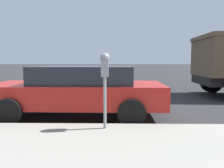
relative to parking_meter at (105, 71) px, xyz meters
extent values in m
plane|color=#2B2B2D|center=(2.53, 0.56, -1.28)|extent=(220.00, 220.00, 0.00)
cylinder|color=gray|center=(0.00, 0.00, -0.63)|extent=(0.06, 0.06, 1.04)
cube|color=gray|center=(0.00, 0.00, 0.06)|extent=(0.20, 0.14, 0.34)
sphere|color=gray|center=(0.00, 0.00, 0.26)|extent=(0.19, 0.19, 0.19)
cube|color=#B21919|center=(0.11, 0.00, 0.02)|extent=(0.01, 0.11, 0.12)
cube|color=black|center=(0.11, 0.00, 0.13)|extent=(0.01, 0.10, 0.08)
cube|color=#B21E19|center=(1.45, 0.81, -0.68)|extent=(1.85, 4.53, 0.57)
cube|color=#232833|center=(1.44, 0.63, -0.17)|extent=(1.61, 2.54, 0.45)
cylinder|color=black|center=(0.57, 2.22, -0.96)|extent=(0.23, 0.64, 0.64)
cylinder|color=black|center=(2.36, 2.20, -0.96)|extent=(0.23, 0.64, 0.64)
cylinder|color=black|center=(0.53, -0.57, -0.96)|extent=(0.23, 0.64, 0.64)
cylinder|color=black|center=(2.33, -0.59, -0.96)|extent=(0.23, 0.64, 0.64)
cylinder|color=black|center=(6.13, -4.76, -0.76)|extent=(0.33, 1.05, 1.04)
camera|label=1|loc=(-4.27, -0.22, 0.19)|focal=35.00mm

